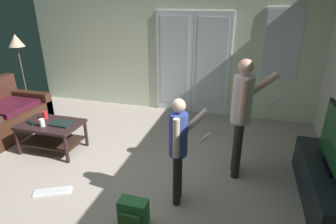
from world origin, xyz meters
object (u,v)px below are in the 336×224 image
Objects in this scene: cup_near_edge at (42,123)px; person_adult at (242,109)px; coffee_table at (52,131)px; loose_keyboard at (53,191)px; person_child at (179,143)px; backpack at (133,212)px; tv_stand at (325,186)px; floor_lamp at (17,47)px; flat_screen_tv at (336,142)px; laptop_closed at (62,123)px; tv_remote_black at (31,123)px; cup_by_laptop at (45,115)px.

person_adult is at bearing 5.29° from cup_near_edge.
cup_near_edge is at bearing -104.88° from coffee_table.
person_child is at bearing 10.79° from loose_keyboard.
tv_stand is at bearing 24.50° from backpack.
coffee_table is 0.58× the size of floor_lamp.
backpack is at bearing -155.50° from tv_stand.
backpack is at bearing -129.18° from person_adult.
cup_near_edge reaches higher than backpack.
flat_screen_tv reaches higher than laptop_closed.
tv_stand is 5.16× the size of backpack.
flat_screen_tv is 2.16× the size of loose_keyboard.
cup_near_edge is at bearing 179.29° from tv_stand.
loose_keyboard is (0.63, -0.88, -0.32)m from coffee_table.
person_adult reaches higher than flat_screen_tv.
laptop_closed is (0.19, 0.01, 0.14)m from coffee_table.
person_child is 2.78× the size of loose_keyboard.
cup_near_edge reaches higher than tv_remote_black.
laptop_closed is at bearing 31.82° from cup_near_edge.
cup_by_laptop is at bearing 128.79° from loose_keyboard.
person_adult is at bearing 163.08° from flat_screen_tv.
cup_by_laptop is at bearing 120.07° from cup_near_edge.
floor_lamp is 9.24× the size of tv_remote_black.
person_adult reaches higher than loose_keyboard.
floor_lamp is (-3.67, 1.84, 0.58)m from person_child.
cup_near_edge is at bearing 167.72° from person_child.
floor_lamp is at bearing 165.07° from flat_screen_tv.
person_child is 2.46m from tv_remote_black.
tv_stand is 1.25m from person_adult.
backpack is 2.58× the size of cup_near_edge.
laptop_closed is 0.27m from cup_near_edge.
coffee_table is 0.72× the size of person_child.
flat_screen_tv is at bearing 12.96° from loose_keyboard.
cup_by_laptop reaches higher than tv_stand.
flat_screen_tv is 0.78× the size of person_child.
floor_lamp is 2.29m from laptop_closed.
tv_stand is 4.01m from tv_remote_black.
person_adult is at bearing 28.00° from tv_remote_black.
loose_keyboard is (-1.50, -0.29, -0.74)m from person_child.
floor_lamp is 1.95m from cup_by_laptop.
person_child is 2.05m from laptop_closed.
loose_keyboard is 1.13m from cup_near_edge.
person_adult reaches higher than person_child.
person_child is 0.80× the size of floor_lamp.
flat_screen_tv reaches higher than tv_remote_black.
coffee_table is at bearing 148.90° from backpack.
tv_remote_black is at bearing 138.59° from loose_keyboard.
coffee_table reaches higher than backpack.
tv_remote_black is (-0.26, -0.09, 0.14)m from coffee_table.
person_adult is 0.99× the size of floor_lamp.
cup_by_laptop reaches higher than laptop_closed.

